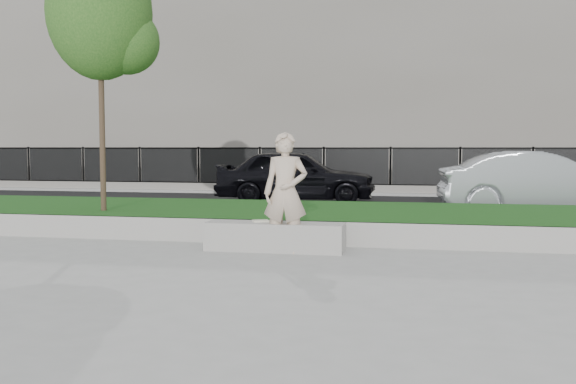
% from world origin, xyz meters
% --- Properties ---
extents(ground, '(90.00, 90.00, 0.00)m').
position_xyz_m(ground, '(0.00, 0.00, 0.00)').
color(ground, gray).
rests_on(ground, ground).
extents(grass_bank, '(34.00, 4.00, 0.40)m').
position_xyz_m(grass_bank, '(0.00, 3.00, 0.20)').
color(grass_bank, '#0C330D').
rests_on(grass_bank, ground).
extents(grass_kerb, '(34.00, 0.08, 0.40)m').
position_xyz_m(grass_kerb, '(0.00, 1.04, 0.20)').
color(grass_kerb, gray).
rests_on(grass_kerb, ground).
extents(street, '(34.00, 7.00, 0.04)m').
position_xyz_m(street, '(0.00, 8.50, 0.02)').
color(street, black).
rests_on(street, ground).
extents(far_pavement, '(34.00, 3.00, 0.12)m').
position_xyz_m(far_pavement, '(0.00, 13.00, 0.06)').
color(far_pavement, gray).
rests_on(far_pavement, ground).
extents(iron_fence, '(32.00, 0.30, 1.50)m').
position_xyz_m(iron_fence, '(0.00, 12.00, 0.54)').
color(iron_fence, slate).
rests_on(iron_fence, far_pavement).
extents(building_facade, '(34.00, 10.00, 10.00)m').
position_xyz_m(building_facade, '(0.00, 20.00, 5.00)').
color(building_facade, slate).
rests_on(building_facade, ground).
extents(stone_bench, '(2.14, 0.54, 0.44)m').
position_xyz_m(stone_bench, '(0.40, 0.40, 0.22)').
color(stone_bench, gray).
rests_on(stone_bench, ground).
extents(man, '(0.69, 0.47, 1.82)m').
position_xyz_m(man, '(0.61, 0.25, 0.91)').
color(man, beige).
rests_on(man, ground).
extents(book, '(0.29, 0.26, 0.03)m').
position_xyz_m(book, '(0.17, 0.46, 0.45)').
color(book, beige).
rests_on(book, stone_bench).
extents(young_tree, '(2.03, 1.95, 4.98)m').
position_xyz_m(young_tree, '(-3.23, 2.01, 4.02)').
color(young_tree, '#38281C').
rests_on(young_tree, grass_bank).
extents(car_dark, '(4.60, 2.22, 1.51)m').
position_xyz_m(car_dark, '(-0.86, 8.48, 0.80)').
color(car_dark, black).
rests_on(car_dark, street).
extents(car_silver, '(4.58, 1.96, 1.47)m').
position_xyz_m(car_silver, '(5.26, 6.57, 0.77)').
color(car_silver, '#989CA0').
rests_on(car_silver, street).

